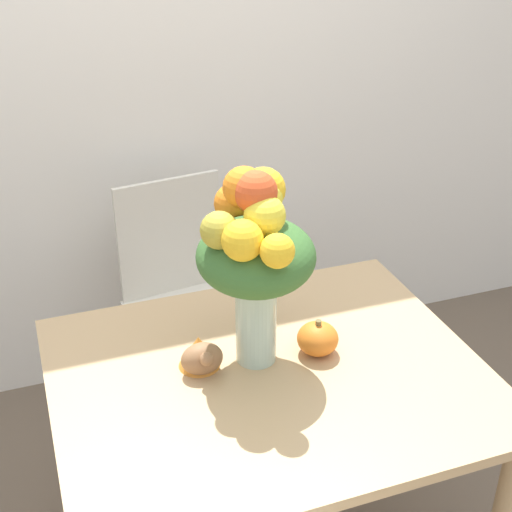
% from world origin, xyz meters
% --- Properties ---
extents(wall_back, '(8.00, 0.06, 2.70)m').
position_xyz_m(wall_back, '(0.00, 1.18, 1.35)').
color(wall_back, white).
rests_on(wall_back, ground_plane).
extents(dining_table, '(1.10, 0.90, 0.74)m').
position_xyz_m(dining_table, '(0.00, 0.00, 0.63)').
color(dining_table, tan).
rests_on(dining_table, ground_plane).
extents(flower_vase, '(0.30, 0.37, 0.53)m').
position_xyz_m(flower_vase, '(-0.01, 0.08, 1.07)').
color(flower_vase, '#B2CCBC').
rests_on(flower_vase, dining_table).
extents(pumpkin, '(0.11, 0.11, 0.10)m').
position_xyz_m(pumpkin, '(0.15, 0.04, 0.79)').
color(pumpkin, orange).
rests_on(pumpkin, dining_table).
extents(turkey_figurine, '(0.11, 0.15, 0.09)m').
position_xyz_m(turkey_figurine, '(-0.16, 0.07, 0.79)').
color(turkey_figurine, '#936642').
rests_on(turkey_figurine, dining_table).
extents(dining_chair_near_window, '(0.47, 0.47, 0.92)m').
position_xyz_m(dining_chair_near_window, '(-0.02, 0.82, 0.48)').
color(dining_chair_near_window, silver).
rests_on(dining_chair_near_window, ground_plane).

